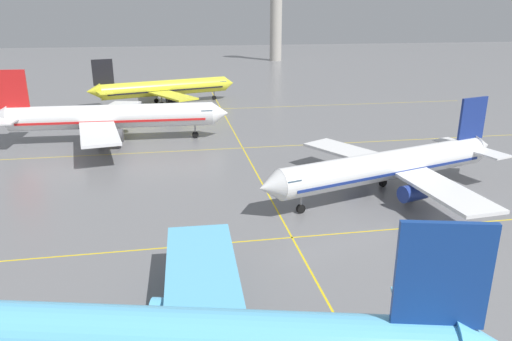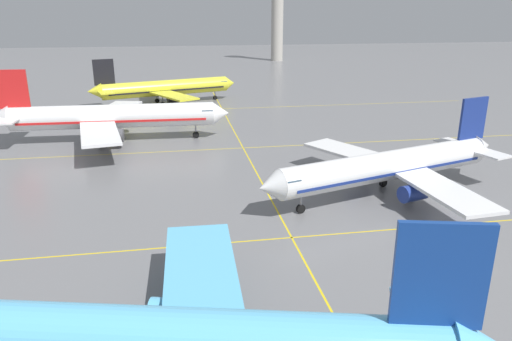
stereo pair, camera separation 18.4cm
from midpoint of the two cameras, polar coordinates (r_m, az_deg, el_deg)
airliner_second_row at (r=60.38m, az=15.75°, el=0.55°), size 34.74×29.65×11.00m
airliner_third_row at (r=86.25m, az=-16.82°, el=6.14°), size 40.16×34.68×12.50m
airliner_far_left_stand at (r=118.26m, az=-10.76°, el=9.61°), size 35.44×30.25×11.23m
taxiway_markings at (r=63.68m, az=0.74°, el=-1.35°), size 119.13×146.38×0.01m
control_tower at (r=218.09m, az=2.59°, el=18.70°), size 8.82×8.82×37.86m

